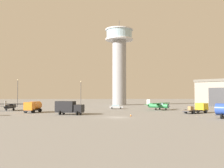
% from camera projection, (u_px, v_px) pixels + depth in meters
% --- Properties ---
extents(ground_plane, '(400.00, 400.00, 0.00)m').
position_uv_depth(ground_plane, '(116.00, 117.00, 53.66)').
color(ground_plane, gray).
extents(control_tower, '(12.30, 12.30, 37.64)m').
position_uv_depth(control_tower, '(119.00, 58.00, 115.18)').
color(control_tower, gray).
rests_on(control_tower, ground_plane).
extents(airplane_black, '(9.86, 7.74, 2.91)m').
position_uv_depth(airplane_black, '(10.00, 106.00, 75.92)').
color(airplane_black, black).
rests_on(airplane_black, ground_plane).
extents(airplane_green, '(8.39, 8.78, 3.12)m').
position_uv_depth(airplane_green, '(158.00, 105.00, 78.49)').
color(airplane_green, '#287A42').
rests_on(airplane_green, ground_plane).
extents(truck_fuel_tanker_orange, '(3.84, 6.54, 2.88)m').
position_uv_depth(truck_fuel_tanker_orange, '(33.00, 106.00, 67.84)').
color(truck_fuel_tanker_orange, '#38383D').
rests_on(truck_fuel_tanker_orange, ground_plane).
extents(truck_flatbed_yellow, '(7.48, 5.91, 2.52)m').
position_uv_depth(truck_flatbed_yellow, '(198.00, 108.00, 65.57)').
color(truck_flatbed_yellow, '#38383D').
rests_on(truck_flatbed_yellow, ground_plane).
extents(truck_box_black, '(6.93, 4.23, 3.16)m').
position_uv_depth(truck_box_black, '(69.00, 107.00, 60.73)').
color(truck_box_black, '#38383D').
rests_on(truck_box_black, ground_plane).
extents(car_silver, '(4.46, 2.64, 1.37)m').
position_uv_depth(car_silver, '(116.00, 107.00, 84.29)').
color(car_silver, '#B7BABF').
rests_on(car_silver, ground_plane).
extents(light_post_west, '(0.44, 0.44, 9.91)m').
position_uv_depth(light_post_west, '(81.00, 92.00, 100.82)').
color(light_post_west, '#38383D').
rests_on(light_post_west, ground_plane).
extents(light_post_east, '(0.44, 0.44, 10.26)m').
position_uv_depth(light_post_east, '(18.00, 91.00, 95.15)').
color(light_post_east, '#38383D').
rests_on(light_post_east, ground_plane).
extents(traffic_cone_near_left, '(0.36, 0.36, 0.58)m').
position_uv_depth(traffic_cone_near_left, '(131.00, 115.00, 56.32)').
color(traffic_cone_near_left, black).
rests_on(traffic_cone_near_left, ground_plane).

